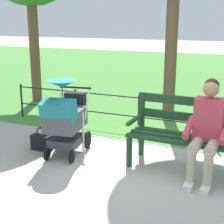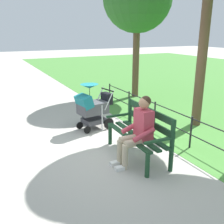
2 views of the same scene
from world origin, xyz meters
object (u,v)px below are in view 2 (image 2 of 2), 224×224
object	(u,v)px
park_bench	(141,130)
person_on_bench	(138,129)
stroller	(93,106)
handbag	(87,119)

from	to	relation	value
park_bench	person_on_bench	bearing A→B (deg)	137.84
park_bench	stroller	bearing A→B (deg)	8.84
stroller	handbag	distance (m)	0.65
park_bench	person_on_bench	distance (m)	0.37
park_bench	handbag	xyz separation A→B (m)	(2.24, 0.27, -0.40)
stroller	person_on_bench	bearing A→B (deg)	-178.47
person_on_bench	handbag	distance (m)	2.54
person_on_bench	stroller	xyz separation A→B (m)	(2.03, 0.05, -0.08)
handbag	park_bench	bearing A→B (deg)	-173.05
park_bench	handbag	distance (m)	2.29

